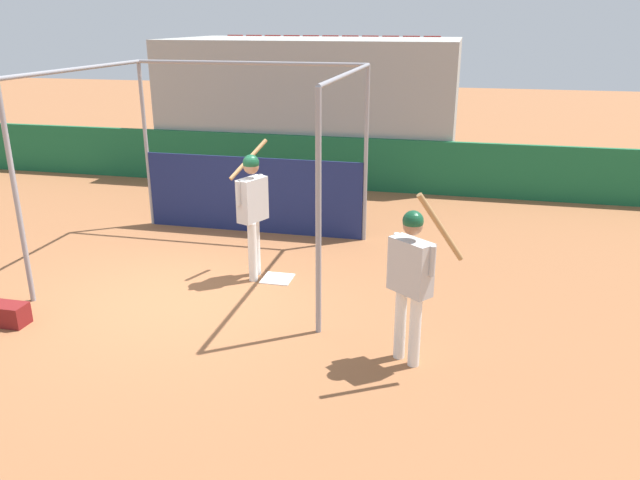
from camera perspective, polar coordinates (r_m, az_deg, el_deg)
ground_plane at (r=9.00m, az=-12.89°, el=-5.14°), size 60.00×60.00×0.00m
outfield_wall at (r=14.50m, az=-2.29°, el=7.23°), size 24.00×0.12×1.19m
bleacher_section at (r=16.30m, az=-0.40°, el=12.29°), size 7.05×4.00×3.27m
batting_cage at (r=10.67m, az=-7.23°, el=6.17°), size 4.13×3.62×3.02m
home_plate at (r=9.39m, az=-3.91°, el=-3.54°), size 0.44×0.44×0.02m
player_batter at (r=9.12m, az=-6.20°, el=3.31°), size 0.57×0.94×1.99m
player_waiting at (r=6.83m, az=8.34°, el=-2.97°), size 0.82×0.63×2.08m
equipment_bag at (r=8.99m, az=-27.16°, el=-5.99°), size 0.70×0.28×0.28m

